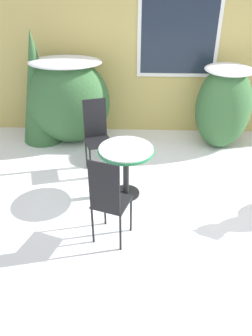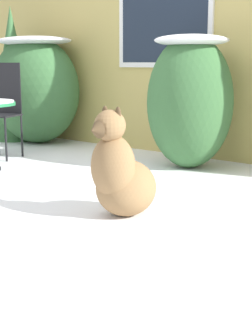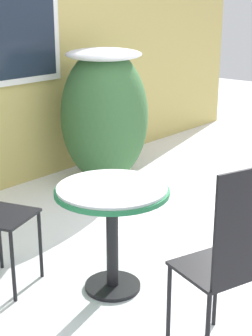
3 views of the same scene
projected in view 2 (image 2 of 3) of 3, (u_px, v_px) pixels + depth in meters
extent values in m
plane|color=white|center=(18.00, 182.00, 4.72)|extent=(16.00, 16.00, 0.00)
cube|color=tan|center=(161.00, 41.00, 6.11)|extent=(8.00, 0.06, 2.66)
ellipsoid|color=#386638|center=(35.00, 90.00, 6.93)|extent=(1.38, 1.00, 1.42)
ellipsoid|color=white|center=(33.00, 41.00, 6.80)|extent=(1.17, 0.85, 0.12)
ellipsoid|color=#386638|center=(190.00, 102.00, 5.27)|extent=(0.89, 0.88, 1.36)
ellipsoid|color=white|center=(191.00, 40.00, 5.14)|extent=(0.75, 0.75, 0.12)
cone|color=#386638|center=(13.00, 74.00, 7.23)|extent=(0.71, 0.71, 1.85)
cube|color=black|center=(1.00, 115.00, 5.83)|extent=(0.46, 0.46, 0.02)
cube|color=black|center=(8.00, 88.00, 5.93)|extent=(0.32, 0.12, 0.58)
cylinder|color=black|center=(6.00, 140.00, 5.68)|extent=(0.02, 0.02, 0.48)
cylinder|color=black|center=(22.00, 136.00, 5.98)|extent=(0.02, 0.02, 0.48)
ellipsoid|color=#937047|center=(126.00, 188.00, 3.67)|extent=(0.44, 0.46, 0.41)
ellipsoid|color=#937047|center=(113.00, 167.00, 3.54)|extent=(0.34, 0.30, 0.44)
sphere|color=#937047|center=(110.00, 126.00, 3.46)|extent=(0.22, 0.22, 0.22)
cone|color=brown|center=(95.00, 130.00, 3.36)|extent=(0.12, 0.08, 0.12)
ellipsoid|color=brown|center=(105.00, 113.00, 3.49)|extent=(0.05, 0.03, 0.10)
ellipsoid|color=brown|center=(118.00, 114.00, 3.42)|extent=(0.05, 0.03, 0.10)
ellipsoid|color=#937047|center=(144.00, 197.00, 3.85)|extent=(0.09, 0.21, 0.08)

